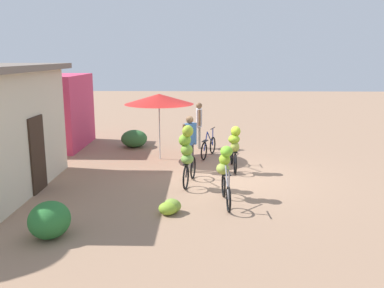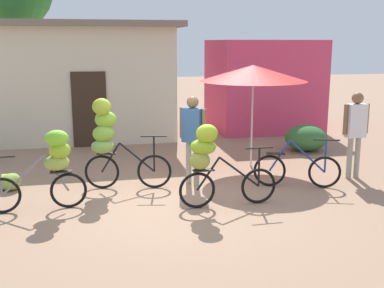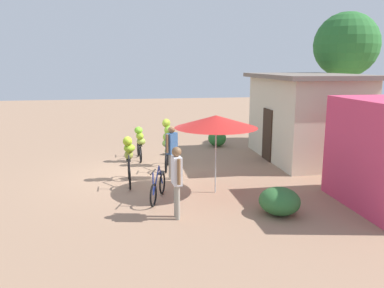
# 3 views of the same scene
# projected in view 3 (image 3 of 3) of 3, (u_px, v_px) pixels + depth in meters

# --- Properties ---
(ground_plane) EXTENTS (60.00, 60.00, 0.00)m
(ground_plane) POSITION_uv_depth(u_px,v_px,m) (140.00, 176.00, 13.02)
(ground_plane) COLOR #98755B
(building_low) EXTENTS (5.24, 3.52, 3.32)m
(building_low) POSITION_uv_depth(u_px,v_px,m) (305.00, 116.00, 15.18)
(building_low) COLOR beige
(building_low) RESTS_ON ground
(tree_behind_building) EXTENTS (2.90, 2.90, 5.98)m
(tree_behind_building) POSITION_uv_depth(u_px,v_px,m) (346.00, 45.00, 17.49)
(tree_behind_building) COLOR brown
(tree_behind_building) RESTS_ON ground
(hedge_bush_front_left) EXTENTS (0.92, 0.82, 0.73)m
(hedge_bush_front_left) POSITION_uv_depth(u_px,v_px,m) (217.00, 138.00, 17.76)
(hedge_bush_front_left) COLOR #2A6F30
(hedge_bush_front_left) RESTS_ON ground
(hedge_bush_front_right) EXTENTS (1.08, 1.02, 0.67)m
(hedge_bush_front_right) POSITION_uv_depth(u_px,v_px,m) (279.00, 201.00, 9.68)
(hedge_bush_front_right) COLOR #306732
(hedge_bush_front_right) RESTS_ON ground
(market_umbrella) EXTENTS (2.37, 2.37, 2.27)m
(market_umbrella) POSITION_uv_depth(u_px,v_px,m) (216.00, 122.00, 10.96)
(market_umbrella) COLOR beige
(market_umbrella) RESTS_ON ground
(bicycle_leftmost) EXTENTS (1.67, 0.42, 1.36)m
(bicycle_leftmost) POSITION_uv_depth(u_px,v_px,m) (140.00, 141.00, 14.93)
(bicycle_leftmost) COLOR black
(bicycle_leftmost) RESTS_ON ground
(bicycle_near_pile) EXTENTS (1.65, 0.48, 1.75)m
(bicycle_near_pile) POSITION_uv_depth(u_px,v_px,m) (167.00, 140.00, 14.08)
(bicycle_near_pile) COLOR black
(bicycle_near_pile) RESTS_ON ground
(bicycle_center_loaded) EXTENTS (1.73, 0.45, 1.44)m
(bicycle_center_loaded) POSITION_uv_depth(u_px,v_px,m) (129.00, 155.00, 12.31)
(bicycle_center_loaded) COLOR black
(bicycle_center_loaded) RESTS_ON ground
(bicycle_by_shop) EXTENTS (1.60, 0.57, 0.96)m
(bicycle_by_shop) POSITION_uv_depth(u_px,v_px,m) (158.00, 188.00, 10.69)
(bicycle_by_shop) COLOR black
(bicycle_by_shop) RESTS_ON ground
(banana_pile_on_ground) EXTENTS (0.57, 0.55, 0.33)m
(banana_pile_on_ground) POSITION_uv_depth(u_px,v_px,m) (170.00, 151.00, 16.15)
(banana_pile_on_ground) COLOR olive
(banana_pile_on_ground) RESTS_ON ground
(person_vendor) EXTENTS (0.58, 0.23, 1.78)m
(person_vendor) POSITION_uv_depth(u_px,v_px,m) (177.00, 175.00, 9.26)
(person_vendor) COLOR gray
(person_vendor) RESTS_ON ground
(person_bystander) EXTENTS (0.45, 0.42, 1.75)m
(person_bystander) POSITION_uv_depth(u_px,v_px,m) (172.00, 147.00, 12.52)
(person_bystander) COLOR gray
(person_bystander) RESTS_ON ground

